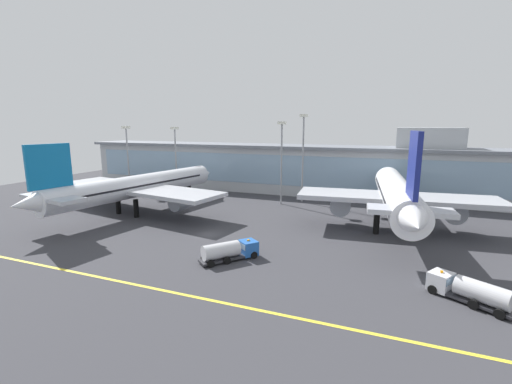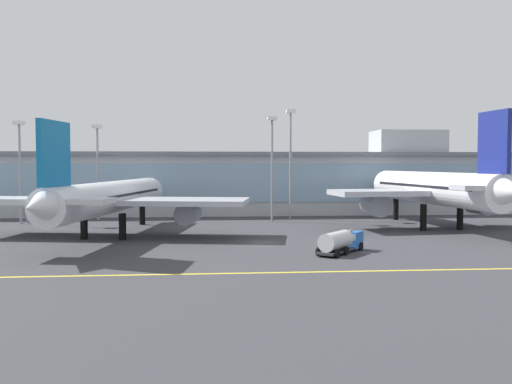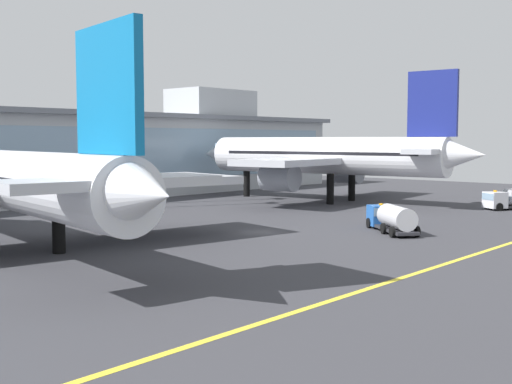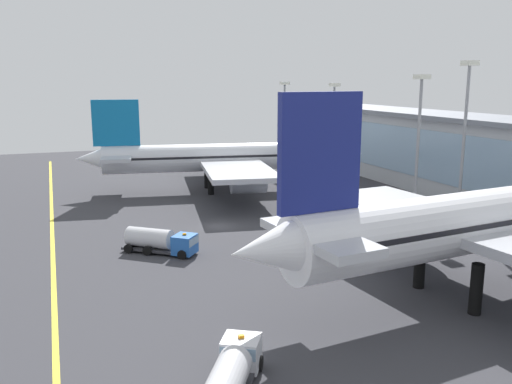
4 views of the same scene
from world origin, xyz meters
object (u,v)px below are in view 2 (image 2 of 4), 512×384
object	(u,v)px
apron_light_mast_centre	(20,155)
fuel_tanker_truck	(341,241)
apron_light_mast_west	(290,147)
apron_light_mast_far_east	(272,152)
airliner_near_left	(110,198)
airliner_near_right	(434,189)
apron_light_mast_east	(98,156)

from	to	relation	value
apron_light_mast_centre	fuel_tanker_truck	bearing A→B (deg)	-36.17
fuel_tanker_truck	apron_light_mast_west	bearing A→B (deg)	39.54
apron_light_mast_west	apron_light_mast_far_east	bearing A→B (deg)	-134.19
apron_light_mast_far_east	airliner_near_left	bearing A→B (deg)	-143.29
apron_light_mast_centre	apron_light_mast_far_east	xyz separation A→B (m)	(48.54, 0.21, 0.68)
airliner_near_right	apron_light_mast_far_east	size ratio (longest dim) A/B	2.36
airliner_near_right	apron_light_mast_centre	world-z (taller)	apron_light_mast_centre
airliner_near_left	apron_light_mast_centre	bearing A→B (deg)	54.36
airliner_near_left	apron_light_mast_east	size ratio (longest dim) A/B	2.72
airliner_near_left	apron_light_mast_west	distance (m)	42.06
airliner_near_left	apron_light_mast_west	world-z (taller)	apron_light_mast_west
apron_light_mast_west	airliner_near_left	bearing A→B (deg)	-141.91
airliner_near_right	fuel_tanker_truck	bearing A→B (deg)	131.63
apron_light_mast_far_east	apron_light_mast_east	bearing A→B (deg)	171.67
fuel_tanker_truck	apron_light_mast_west	world-z (taller)	apron_light_mast_west
apron_light_mast_west	apron_light_mast_far_east	distance (m)	6.35
airliner_near_right	apron_light_mast_west	xyz separation A→B (m)	(-22.96, 18.68, 7.90)
airliner_near_right	apron_light_mast_far_east	distance (m)	31.55
apron_light_mast_west	apron_light_mast_east	xyz separation A→B (m)	(-39.42, 0.64, -1.85)
apron_light_mast_centre	apron_light_mast_east	size ratio (longest dim) A/B	1.01
airliner_near_right	fuel_tanker_truck	xyz separation A→B (m)	(-22.75, -24.86, -5.55)
airliner_near_left	fuel_tanker_truck	size ratio (longest dim) A/B	6.18
apron_light_mast_far_east	apron_light_mast_centre	bearing A→B (deg)	-179.75
apron_light_mast_west	apron_light_mast_far_east	world-z (taller)	apron_light_mast_west
airliner_near_left	airliner_near_right	bearing A→B (deg)	-73.59
apron_light_mast_centre	airliner_near_left	bearing A→B (deg)	-45.16
airliner_near_left	apron_light_mast_far_east	distance (m)	35.78
fuel_tanker_truck	apron_light_mast_centre	size ratio (longest dim) A/B	0.43
airliner_near_right	apron_light_mast_centre	xyz separation A→B (m)	(-75.87, 13.97, 6.18)
airliner_near_right	fuel_tanker_truck	distance (m)	34.15
airliner_near_left	airliner_near_right	size ratio (longest dim) A/B	1.07
airliner_near_right	apron_light_mast_east	world-z (taller)	apron_light_mast_east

